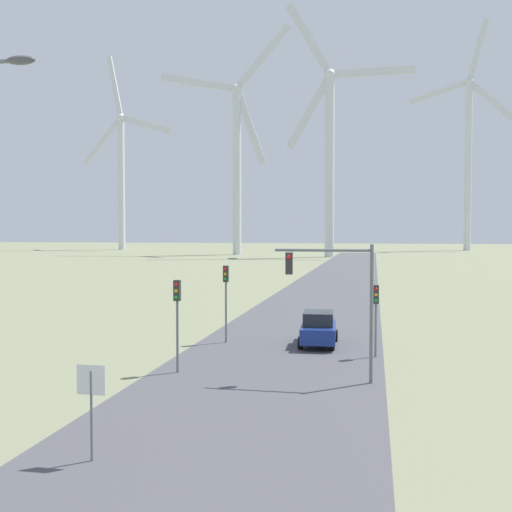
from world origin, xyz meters
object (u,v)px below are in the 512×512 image
Objects in this scene: car_approaching at (319,328)px; wind_turbine_left at (237,151)px; wind_turbine_far_left at (121,167)px; stop_sign_near at (91,394)px; traffic_light_post_mid_left at (226,286)px; traffic_light_post_near_left at (177,305)px; traffic_light_post_near_right at (376,304)px; traffic_light_mast_overhead at (337,284)px; wind_turbine_right at (468,149)px; wind_turbine_center at (330,144)px.

wind_turbine_left is at bearing 104.97° from car_approaching.
wind_turbine_left is at bearing -36.17° from wind_turbine_far_left.
stop_sign_near is at bearing -104.38° from car_approaching.
traffic_light_post_mid_left is at bearing -77.31° from wind_turbine_left.
traffic_light_post_near_left is 1.14× the size of traffic_light_post_near_right.
stop_sign_near is 17.27m from traffic_light_post_mid_left.
traffic_light_post_mid_left is at bearing -64.36° from wind_turbine_far_left.
traffic_light_post_mid_left is 1.01× the size of car_approaching.
traffic_light_post_near_left is 0.72× the size of traffic_light_mast_overhead.
stop_sign_near is 191.46m from wind_turbine_far_left.
stop_sign_near is at bearing -101.11° from wind_turbine_right.
traffic_light_post_mid_left is 0.07× the size of wind_turbine_center.
wind_turbine_far_left is at bearing 117.65° from traffic_light_post_near_right.
traffic_light_post_near_right is 0.84× the size of car_approaching.
wind_turbine_left is (-33.92, 129.22, 23.13)m from traffic_light_mast_overhead.
traffic_light_post_near_left is 0.95× the size of traffic_light_post_mid_left.
wind_turbine_far_left is 85.57m from wind_turbine_center.
wind_turbine_right is at bearing 55.51° from wind_turbine_center.
traffic_light_post_near_left is at bearing -149.69° from traffic_light_post_near_right.
traffic_light_mast_overhead is at bearing -63.54° from wind_turbine_far_left.
wind_turbine_center is (-2.14, 118.76, 23.92)m from traffic_light_post_near_left.
stop_sign_near is 16.72m from traffic_light_post_near_right.
traffic_light_post_near_right is (7.46, 14.95, 0.77)m from stop_sign_near.
traffic_light_post_near_right is at bearing -62.35° from wind_turbine_far_left.
traffic_light_post_near_left is 0.06× the size of wind_turbine_right.
traffic_light_mast_overhead is 1.34× the size of car_approaching.
traffic_light_post_near_left is 0.06× the size of wind_turbine_far_left.
traffic_light_post_near_left is 121.16m from wind_turbine_center.
wind_turbine_far_left is 1.09× the size of wind_turbine_left.
wind_turbine_left is at bearing 102.69° from traffic_light_post_mid_left.
traffic_light_post_near_left is at bearing -126.41° from car_approaching.
wind_turbine_far_left is (-81.68, 164.14, 23.68)m from traffic_light_mast_overhead.
wind_turbine_center is 0.83× the size of wind_turbine_right.
traffic_light_mast_overhead reaches higher than traffic_light_post_mid_left.
wind_turbine_right is at bearing 6.48° from wind_turbine_far_left.
traffic_light_post_near_left is 7.22m from traffic_light_post_mid_left.
wind_turbine_left reaches higher than stop_sign_near.
stop_sign_near is 0.04× the size of wind_turbine_right.
traffic_light_post_mid_left is 0.06× the size of wind_turbine_right.
traffic_light_post_near_right is 0.05× the size of wind_turbine_right.
stop_sign_near reaches higher than car_approaching.
wind_turbine_far_left reaches higher than traffic_light_post_near_right.
traffic_light_post_mid_left is at bearing -178.01° from car_approaching.
traffic_light_post_near_left reaches higher than car_approaching.
traffic_light_mast_overhead is at bearing -79.55° from car_approaching.
car_approaching is at bearing -75.03° from wind_turbine_left.
traffic_light_post_mid_left is (0.37, 7.21, 0.16)m from traffic_light_post_near_left.
wind_turbine_far_left is at bearing 143.83° from wind_turbine_left.
stop_sign_near is 0.64× the size of traffic_light_post_near_left.
stop_sign_near is 0.61× the size of traffic_light_post_mid_left.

